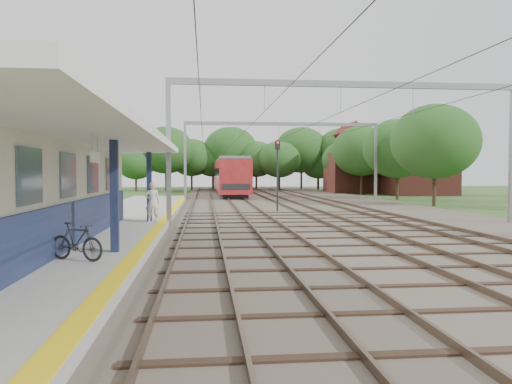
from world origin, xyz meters
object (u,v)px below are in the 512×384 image
person (152,202)px  signal_post (277,166)px  bicycle (76,242)px  train (227,175)px

person → signal_post: bearing=-128.7°
person → signal_post: size_ratio=0.39×
person → bicycle: bearing=84.4°
bicycle → train: train is taller
person → train: bearing=-97.4°
person → train: (5.20, 40.85, 0.96)m
person → bicycle: 9.87m
person → train: size_ratio=0.05×
signal_post → train: bearing=105.2°
person → signal_post: (7.05, 8.86, 1.74)m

